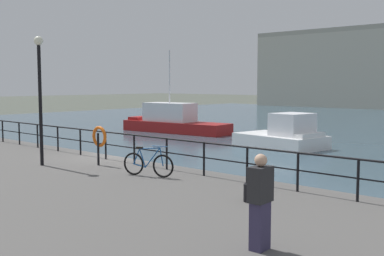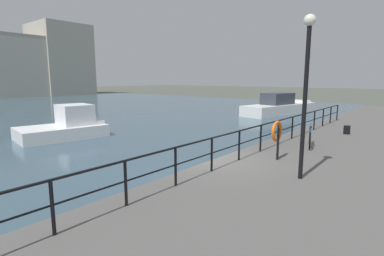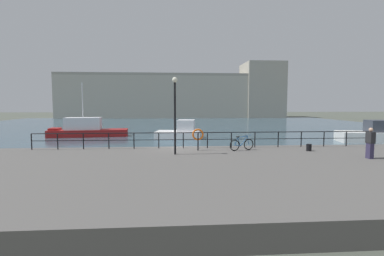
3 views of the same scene
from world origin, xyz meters
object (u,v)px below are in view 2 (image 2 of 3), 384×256
Objects in this scene: moored_white_yacht at (66,126)px; parked_bicycle at (310,138)px; moored_green_narrowboat at (279,107)px; mooring_bollard at (347,130)px; life_ring_stand at (277,133)px; quay_lamp_post at (306,76)px.

parked_bicycle is at bearing -67.27° from moored_white_yacht.
mooring_bollard is (-12.96, -9.21, 0.27)m from moored_green_narrowboat.
moored_green_narrowboat reaches higher than mooring_bollard.
parked_bicycle is 1.22× the size of life_ring_stand.
parked_bicycle is at bearing 172.98° from mooring_bollard.
life_ring_stand is (-20.00, -8.43, 1.02)m from moored_green_narrowboat.
mooring_bollard is 0.31× the size of life_ring_stand.
life_ring_stand is 2.81m from quay_lamp_post.
parked_bicycle is (3.43, -13.92, 0.51)m from moored_white_yacht.
moored_green_narrowboat is at bearing -5.34° from moored_white_yacht.
quay_lamp_post is (-4.29, -1.14, 2.52)m from parked_bicycle.
quay_lamp_post is (-1.49, -1.40, 1.93)m from life_ring_stand.
quay_lamp_post is (-21.48, -9.82, 2.95)m from moored_green_narrowboat.
quay_lamp_post is (-0.86, -15.05, 3.03)m from moored_white_yacht.
parked_bicycle is 2.88m from life_ring_stand.
moored_white_yacht is at bearing 85.85° from parked_bicycle.
mooring_bollard is at bearing -53.18° from moored_white_yacht.
life_ring_stand is 0.31× the size of quay_lamp_post.
moored_white_yacht is 14.34m from parked_bicycle.
parked_bicycle is at bearing -5.30° from life_ring_stand.
quay_lamp_post reaches higher than parked_bicycle.
mooring_bollard is at bearing 4.14° from quay_lamp_post.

